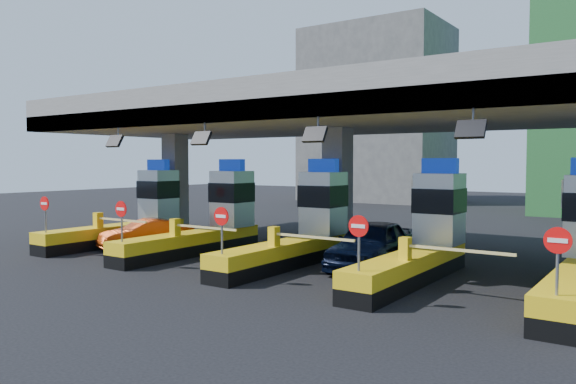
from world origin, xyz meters
The scene contains 9 objects.
ground centered at (0.00, 0.00, 0.00)m, with size 120.00×120.00×0.00m, color black.
toll_canopy centered at (0.00, 2.87, 6.13)m, with size 28.00×12.09×7.00m.
toll_lane_far_left centered at (-10.00, 0.28, 1.40)m, with size 4.43×8.00×4.16m.
toll_lane_left centered at (-5.00, 0.28, 1.40)m, with size 4.43×8.00×4.16m.
toll_lane_center centered at (0.00, 0.28, 1.40)m, with size 4.43×8.00×4.16m.
toll_lane_right centered at (5.00, 0.28, 1.40)m, with size 4.43×8.00×4.16m.
bg_building_concrete centered at (-14.00, 36.00, 9.00)m, with size 14.00×10.00×18.00m, color #4C4C49.
van centered at (2.77, 0.73, 0.91)m, with size 2.15×5.34×1.82m, color black.
red_car centered at (-7.83, -0.96, 0.69)m, with size 1.47×4.21×1.39m, color #C03D0E.
Camera 1 is at (12.12, -18.35, 3.99)m, focal length 35.00 mm.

